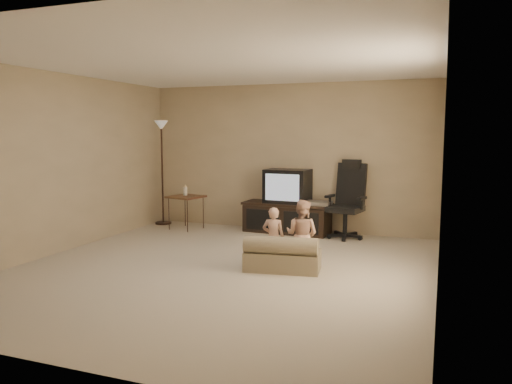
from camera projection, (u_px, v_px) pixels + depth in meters
floor at (221, 269)px, 6.14m from camera, size 5.50×5.50×0.00m
room_shell at (220, 146)px, 5.96m from camera, size 5.50×5.50×5.50m
tv_stand at (287, 206)px, 8.37m from camera, size 1.51×0.64×1.07m
office_chair at (347, 210)px, 7.96m from camera, size 0.67×0.70×1.25m
side_table at (186, 197)px, 8.68m from camera, size 0.63×0.63×0.79m
floor_lamp at (162, 149)px, 9.06m from camera, size 0.29×0.29×1.89m
child_sofa at (282, 256)px, 6.07m from camera, size 0.97×0.63×0.44m
toddler_left at (273, 238)px, 6.17m from camera, size 0.30×0.23×0.77m
toddler_right at (302, 235)px, 6.12m from camera, size 0.45×0.29×0.86m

